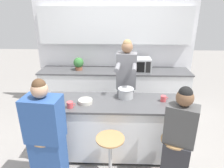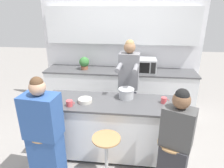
% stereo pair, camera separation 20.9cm
% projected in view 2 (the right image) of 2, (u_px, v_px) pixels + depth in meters
% --- Properties ---
extents(ground_plane, '(16.00, 16.00, 0.00)m').
position_uv_depth(ground_plane, '(112.00, 152.00, 3.23)').
color(ground_plane, gray).
extents(wall_back, '(3.44, 0.22, 2.70)m').
position_uv_depth(wall_back, '(121.00, 39.00, 4.28)').
color(wall_back, white).
rests_on(wall_back, ground_plane).
extents(back_counter, '(3.19, 0.60, 0.92)m').
position_uv_depth(back_counter, '(119.00, 90.00, 4.41)').
color(back_counter, silver).
rests_on(back_counter, ground_plane).
extents(kitchen_island, '(2.00, 0.66, 0.91)m').
position_uv_depth(kitchen_island, '(112.00, 128.00, 3.06)').
color(kitchen_island, black).
rests_on(kitchen_island, ground_plane).
extents(bar_stool_leftmost, '(0.38, 0.38, 0.69)m').
position_uv_depth(bar_stool_leftmost, '(47.00, 154.00, 2.66)').
color(bar_stool_leftmost, tan).
rests_on(bar_stool_leftmost, ground_plane).
extents(bar_stool_center, '(0.38, 0.38, 0.69)m').
position_uv_depth(bar_stool_center, '(107.00, 158.00, 2.58)').
color(bar_stool_center, tan).
rests_on(bar_stool_center, ground_plane).
extents(bar_stool_rightmost, '(0.38, 0.38, 0.69)m').
position_uv_depth(bar_stool_rightmost, '(170.00, 164.00, 2.49)').
color(bar_stool_rightmost, tan).
rests_on(bar_stool_rightmost, ground_plane).
extents(person_cooking, '(0.37, 0.57, 1.72)m').
position_uv_depth(person_cooking, '(128.00, 90.00, 3.41)').
color(person_cooking, '#383842').
rests_on(person_cooking, ground_plane).
extents(person_wrapped_blanket, '(0.46, 0.33, 1.47)m').
position_uv_depth(person_wrapped_blanket, '(44.00, 135.00, 2.51)').
color(person_wrapped_blanket, '#2D5193').
rests_on(person_wrapped_blanket, ground_plane).
extents(person_seated_near, '(0.41, 0.37, 1.40)m').
position_uv_depth(person_seated_near, '(175.00, 147.00, 2.35)').
color(person_seated_near, '#333338').
rests_on(person_seated_near, ground_plane).
extents(cooking_pot, '(0.33, 0.24, 0.15)m').
position_uv_depth(cooking_pot, '(126.00, 93.00, 2.98)').
color(cooking_pot, '#B7BABC').
rests_on(cooking_pot, kitchen_island).
extents(fruit_bowl, '(0.20, 0.20, 0.06)m').
position_uv_depth(fruit_bowl, '(85.00, 100.00, 2.86)').
color(fruit_bowl, silver).
rests_on(fruit_bowl, kitchen_island).
extents(coffee_cup_near, '(0.12, 0.09, 0.08)m').
position_uv_depth(coffee_cup_near, '(69.00, 103.00, 2.75)').
color(coffee_cup_near, '#DB4C51').
rests_on(coffee_cup_near, kitchen_island).
extents(coffee_cup_far, '(0.11, 0.08, 0.09)m').
position_uv_depth(coffee_cup_far, '(164.00, 100.00, 2.84)').
color(coffee_cup_far, '#DB4C51').
rests_on(coffee_cup_far, kitchen_island).
extents(microwave, '(0.52, 0.38, 0.28)m').
position_uv_depth(microwave, '(143.00, 65.00, 4.11)').
color(microwave, '#B2B5B7').
rests_on(microwave, back_counter).
extents(potted_plant, '(0.21, 0.21, 0.27)m').
position_uv_depth(potted_plant, '(84.00, 63.00, 4.27)').
color(potted_plant, '#93563D').
rests_on(potted_plant, back_counter).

